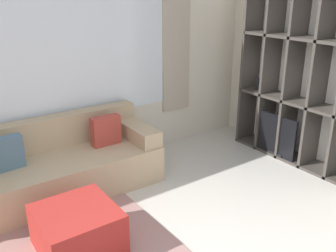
% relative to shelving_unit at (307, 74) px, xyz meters
% --- Properties ---
extents(wall_back, '(6.87, 0.11, 2.70)m').
position_rel_shelving_unit_xyz_m(wall_back, '(-2.68, 1.47, 0.21)').
color(wall_back, beige).
rests_on(wall_back, ground_plane).
extents(wall_right, '(0.07, 4.07, 2.70)m').
position_rel_shelving_unit_xyz_m(wall_right, '(0.19, 0.00, 0.20)').
color(wall_right, beige).
rests_on(wall_right, ground_plane).
extents(shelving_unit, '(0.37, 1.84, 2.36)m').
position_rel_shelving_unit_xyz_m(shelving_unit, '(0.00, 0.00, 0.00)').
color(shelving_unit, silver).
rests_on(shelving_unit, ground_plane).
extents(couch_main, '(2.12, 0.85, 0.78)m').
position_rel_shelving_unit_xyz_m(couch_main, '(-2.82, 1.00, -0.85)').
color(couch_main, tan).
rests_on(couch_main, ground_plane).
extents(ottoman, '(0.65, 0.66, 0.39)m').
position_rel_shelving_unit_xyz_m(ottoman, '(-3.07, -0.05, -0.95)').
color(ottoman, '#A82823').
rests_on(ottoman, ground_plane).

